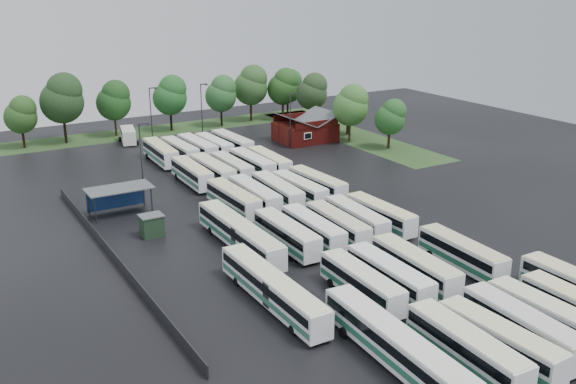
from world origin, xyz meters
TOP-DOWN VIEW (x-y plane):
  - ground at (0.00, 0.00)m, footprint 160.00×160.00m
  - brick_building at (24.00, 42.77)m, footprint 10.07×8.60m
  - wash_shed at (-17.20, 22.02)m, footprint 8.20×4.20m
  - utility_hut at (-16.20, 12.60)m, footprint 2.70×2.20m
  - grass_strip_north at (2.00, 64.80)m, footprint 80.00×10.00m
  - grass_strip_east at (34.00, 42.80)m, footprint 10.00×50.00m
  - west_fence at (-22.20, 8.00)m, footprint 0.10×50.00m
  - bus_r0c0 at (-4.42, -25.70)m, footprint 2.89×11.61m
  - bus_r0c1 at (-1.34, -26.19)m, footprint 2.83×11.20m
  - bus_r0c2 at (1.84, -25.69)m, footprint 2.87×11.54m
  - bus_r0c3 at (5.00, -25.72)m, footprint 2.63×11.26m
  - bus_r1c0 at (-4.57, -12.54)m, footprint 2.69×11.04m
  - bus_r1c1 at (-1.36, -12.66)m, footprint 2.66×11.19m
  - bus_r1c2 at (2.06, -12.42)m, footprint 3.01×11.59m
  - bus_r1c4 at (8.50, -12.41)m, footprint 2.81×11.18m
  - bus_r2c0 at (-4.51, 1.33)m, footprint 2.51×11.27m
  - bus_r2c1 at (-1.09, 1.27)m, footprint 2.64×10.99m
  - bus_r2c2 at (2.08, 0.91)m, footprint 2.78×10.98m
  - bus_r2c3 at (5.22, 1.53)m, footprint 2.83×10.96m
  - bus_r2c4 at (8.49, 1.08)m, footprint 2.61×10.93m
  - bus_r3c0 at (-4.37, 15.12)m, footprint 2.58×11.31m
  - bus_r3c1 at (-1.37, 15.00)m, footprint 2.67×11.43m
  - bus_r3c2 at (2.06, 14.93)m, footprint 2.96×11.39m
  - bus_r3c3 at (5.18, 14.45)m, footprint 2.59×10.96m
  - bus_r3c4 at (8.54, 15.11)m, footprint 2.90×11.15m
  - bus_r4c0 at (-4.48, 28.61)m, footprint 2.61×11.23m
  - bus_r4c1 at (-1.40, 28.20)m, footprint 2.56×11.55m
  - bus_r4c2 at (1.91, 28.51)m, footprint 2.42×10.89m
  - bus_r4c3 at (5.34, 28.53)m, footprint 2.44×11.30m
  - bus_r4c4 at (8.25, 28.25)m, footprint 2.72×11.08m
  - bus_r5c0 at (-4.40, 42.03)m, footprint 2.83×11.56m
  - bus_r5c1 at (-1.07, 41.97)m, footprint 2.65×11.10m
  - bus_r5c2 at (2.06, 41.96)m, footprint 2.74×11.44m
  - bus_r5c3 at (5.05, 41.88)m, footprint 2.58×10.94m
  - bus_r5c4 at (8.40, 41.68)m, footprint 2.81×11.56m
  - artic_bus_west_a at (-8.91, -22.75)m, footprint 3.18×17.17m
  - artic_bus_west_b at (-9.03, 3.97)m, footprint 2.51×17.21m
  - artic_bus_west_c at (-12.34, -9.36)m, footprint 2.37×16.64m
  - minibus at (-4.85, 57.85)m, footprint 3.67×6.70m
  - tree_north_0 at (-21.75, 63.81)m, footprint 5.70×5.70m
  - tree_north_1 at (-14.44, 63.87)m, footprint 7.79×7.79m
  - tree_north_2 at (-4.97, 64.60)m, footprint 6.49×6.49m
  - tree_north_3 at (5.88, 63.50)m, footprint 6.67×6.67m
  - tree_north_4 at (16.15, 62.05)m, footprint 6.32×6.32m
  - tree_north_5 at (23.77, 63.58)m, footprint 7.15×7.15m
  - tree_north_6 at (32.97, 63.88)m, footprint 6.20×6.20m
  - tree_east_0 at (33.95, 30.31)m, footprint 5.41×5.38m
  - tree_east_1 at (30.76, 37.81)m, footprint 6.47×6.47m
  - tree_east_2 at (33.86, 42.69)m, footprint 5.89×5.89m
  - tree_east_3 at (33.03, 54.39)m, footprint 6.41×6.41m
  - tree_east_4 at (30.42, 61.53)m, footprint 6.62×6.62m
  - lamp_post_ne at (19.03, 39.67)m, footprint 1.51×0.29m
  - lamp_post_nw at (-12.65, 25.52)m, footprint 1.64×0.32m
  - lamp_post_back_w at (-1.29, 54.35)m, footprint 1.60×0.31m
  - lamp_post_back_e at (9.07, 55.67)m, footprint 1.55×0.30m
  - puddle_0 at (-2.80, -18.56)m, footprint 5.10×5.10m
  - puddle_1 at (7.74, -20.85)m, footprint 4.46×4.46m
  - puddle_2 at (-5.32, 0.32)m, footprint 4.79×4.79m
  - puddle_3 at (5.19, -3.69)m, footprint 4.15×4.15m
  - puddle_4 at (12.33, -18.54)m, footprint 2.92×2.92m

SIDE VIEW (x-z plane):
  - ground at x=0.00m, z-range 0.00..0.00m
  - puddle_0 at x=-2.80m, z-range 0.00..0.01m
  - puddle_1 at x=7.74m, z-range 0.00..0.01m
  - puddle_2 at x=-5.32m, z-range 0.00..0.01m
  - puddle_3 at x=5.19m, z-range 0.00..0.01m
  - puddle_4 at x=12.33m, z-range 0.00..0.01m
  - grass_strip_north at x=2.00m, z-range 0.00..0.01m
  - grass_strip_east at x=34.00m, z-range 0.00..0.01m
  - west_fence at x=-22.20m, z-range 0.00..1.20m
  - utility_hut at x=-16.20m, z-range 0.01..2.63m
  - minibus at x=-4.85m, z-range 0.15..2.92m
  - bus_r2c3 at x=5.22m, z-range 0.15..3.17m
  - bus_r4c2 at x=1.91m, z-range 0.15..3.18m
  - bus_r2c4 at x=8.49m, z-range 0.15..3.18m
  - bus_r5c3 at x=5.05m, z-range 0.15..3.18m
  - bus_r2c2 at x=2.08m, z-range 0.15..3.18m
  - bus_r3c3 at x=5.18m, z-range 0.15..3.19m
  - bus_r2c1 at x=-1.09m, z-range 0.15..3.19m
  - bus_r1c0 at x=-4.57m, z-range 0.15..3.20m
  - bus_r4c4 at x=8.25m, z-range 0.15..3.21m
  - bus_r5c1 at x=-1.07m, z-range 0.15..3.23m
  - bus_r3c4 at x=8.54m, z-range 0.15..3.23m
  - bus_r1c4 at x=8.50m, z-range 0.15..3.24m
  - bus_r0c1 at x=-1.34m, z-range 0.15..3.25m
  - bus_r1c1 at x=-1.36m, z-range 0.15..3.25m
  - bus_r4c0 at x=-4.48m, z-range 0.16..3.27m
  - artic_bus_west_c at x=-12.34m, z-range 0.17..3.26m
  - bus_r0c3 at x=5.00m, z-range 0.16..3.28m
  - bus_r2c0 at x=-4.51m, z-range 0.16..3.29m
  - bus_r3c0 at x=-4.37m, z-range 0.16..3.29m
  - bus_r3c2 at x=2.06m, z-range 0.16..3.30m
  - bus_r4c3 at x=5.34m, z-range 0.16..3.30m
  - bus_r5c2 at x=2.06m, z-range 0.16..3.32m
  - bus_r3c1 at x=-1.37m, z-range 0.16..3.33m
  - bus_r0c2 at x=1.84m, z-range 0.16..3.35m
  - artic_bus_west_a at x=-8.91m, z-range 0.17..3.34m
  - bus_r1c2 at x=2.06m, z-range 0.16..3.36m
  - bus_r5c0 at x=-4.40m, z-range 0.16..3.36m
  - bus_r5c4 at x=8.40m, z-range 0.16..3.36m
  - bus_r0c0 at x=-4.42m, z-range 0.16..3.37m
  - bus_r4c1 at x=-1.40m, z-range 0.16..3.37m
  - artic_bus_west_b at x=-9.03m, z-range 0.17..3.37m
  - brick_building at x=24.00m, z-range -0.83..4.56m
  - wash_shed at x=-17.20m, z-range 1.20..4.78m
  - lamp_post_ne at x=19.03m, z-range 0.79..10.57m
  - tree_east_0 at x=33.95m, z-range 1.27..10.18m
  - lamp_post_back_e at x=9.07m, z-range 0.81..10.87m
  - lamp_post_back_w at x=-1.29m, z-range 0.84..11.24m
  - tree_north_0 at x=-21.75m, z-range 1.35..10.78m
  - lamp_post_nw at x=-12.65m, z-range 0.86..11.53m
  - tree_east_2 at x=33.86m, z-range 1.40..11.15m
  - tree_north_6 at x=32.97m, z-range 1.47..11.73m
  - tree_north_4 at x=16.15m, z-range 1.50..11.97m
  - tree_east_3 at x=33.03m, z-range 1.52..12.13m
  - tree_east_1 at x=30.76m, z-range 1.54..12.25m
  - tree_north_2 at x=-4.97m, z-range 1.54..12.29m
  - tree_east_4 at x=30.42m, z-range 1.57..12.53m
  - tree_north_3 at x=5.88m, z-range 1.58..12.63m
  - tree_north_5 at x=23.77m, z-range 1.70..13.54m
  - tree_north_1 at x=-14.44m, z-range 1.85..14.75m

